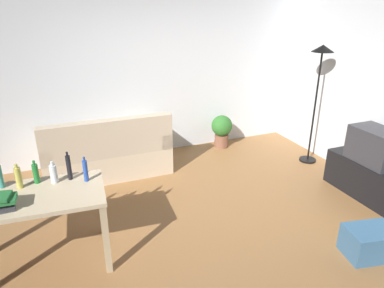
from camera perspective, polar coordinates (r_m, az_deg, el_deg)
The scene contains 16 objects.
ground_plane at distance 4.20m, azimuth 1.32°, elevation -12.26°, with size 5.20×4.40×0.02m, color olive.
wall_rear at distance 5.64m, azimuth -7.59°, elevation 11.63°, with size 5.20×0.10×2.70m, color silver.
couch at distance 5.22m, azimuth -13.67°, elevation -1.70°, with size 1.77×0.84×0.92m.
tv_stand at distance 5.10m, azimuth 26.90°, elevation -5.08°, with size 0.44×1.10×0.48m.
tv at distance 4.92m, azimuth 27.85°, elevation -0.29°, with size 0.41×0.60×0.44m.
torchiere_lamp at distance 5.51m, azimuth 20.15°, elevation 10.90°, with size 0.32×0.32×1.81m.
desk at distance 3.53m, azimuth -23.95°, elevation -9.10°, with size 1.25×0.78×0.76m.
potted_plant at distance 6.06m, azimuth 4.88°, elevation 2.48°, with size 0.36×0.36×0.57m.
storage_box at distance 4.02m, azimuth 27.06°, elevation -14.13°, with size 0.48×0.34×0.30m, color #386084.
bottle_tall at distance 3.69m, azimuth -28.91°, elevation -4.64°, with size 0.05×0.05×0.27m.
bottle_squat at distance 3.61m, azimuth -26.53°, elevation -4.94°, with size 0.06×0.06×0.25m.
bottle_green at distance 3.64m, azimuth -24.20°, elevation -4.39°, with size 0.05×0.05×0.23m.
bottle_clear at distance 3.58m, azimuth -21.71°, elevation -4.52°, with size 0.07×0.07×0.22m.
bottle_dark at distance 3.58m, azimuth -19.50°, elevation -3.60°, with size 0.05×0.05×0.29m.
bottle_blue at distance 3.50m, azimuth -17.04°, elevation -4.16°, with size 0.04×0.04×0.25m.
book_stack at distance 3.33m, azimuth -28.95°, elevation -8.42°, with size 0.26×0.20×0.14m.
Camera 1 is at (-1.39, -3.18, 2.37)m, focal length 32.58 mm.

